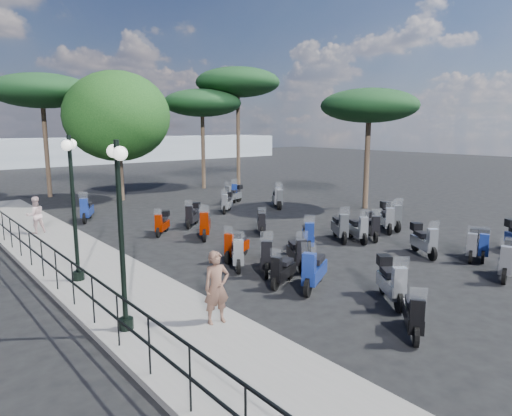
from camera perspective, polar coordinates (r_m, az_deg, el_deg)
ground at (r=16.63m, az=4.16°, el=-5.35°), size 120.00×120.00×0.00m
sidewalk at (r=15.93m, az=-21.23°, el=-6.46°), size 3.00×30.00×0.15m
railing at (r=15.21m, az=-25.86°, el=-4.36°), size 0.04×26.04×1.10m
lamp_post_0 at (r=9.82m, az=-16.57°, el=-1.98°), size 0.50×1.16×4.04m
lamp_post_1 at (r=13.51m, az=-21.89°, el=1.02°), size 0.66×1.12×4.07m
woman at (r=10.19m, az=-4.95°, el=-9.85°), size 0.66×0.49×1.63m
pedestrian_far at (r=20.50m, az=-25.87°, el=-0.80°), size 0.77×0.63×1.50m
scooter_0 at (r=10.60m, az=19.09°, el=-12.63°), size 1.32×1.07×1.27m
scooter_1 at (r=13.03m, az=3.35°, el=-7.88°), size 1.40×0.77×1.19m
scooter_2 at (r=14.55m, az=5.15°, el=-5.75°), size 0.96×1.51×1.34m
scooter_3 at (r=15.40m, az=-2.52°, el=-4.90°), size 1.48×0.86×1.27m
scooter_4 at (r=18.40m, az=-6.38°, el=-2.23°), size 1.19×1.57×1.47m
scooter_5 at (r=22.96m, az=-20.39°, el=-0.30°), size 1.07×1.68×1.49m
scooter_6 at (r=12.25m, az=16.53°, el=-8.91°), size 1.22×1.50×1.41m
scooter_7 at (r=12.75m, az=7.25°, el=-7.86°), size 1.69×1.07×1.49m
scooter_8 at (r=14.09m, az=1.33°, el=-6.10°), size 1.25×1.44×1.43m
scooter_9 at (r=14.54m, az=-2.36°, el=-5.56°), size 1.07×1.48×1.34m
scooter_10 at (r=20.63m, az=-7.90°, el=-0.95°), size 1.31×1.22×1.30m
scooter_11 at (r=19.33m, az=-11.64°, el=-1.96°), size 1.15×1.16×1.19m
scooter_12 at (r=15.45m, az=28.95°, el=-5.82°), size 1.71×0.78×1.40m
scooter_13 at (r=16.91m, az=20.24°, el=-3.90°), size 1.08×1.53×1.37m
scooter_14 at (r=18.19m, az=12.59°, el=-2.67°), size 0.95×1.57×1.36m
scooter_15 at (r=16.73m, az=6.52°, el=-3.56°), size 1.25×1.40×1.41m
scooter_16 at (r=19.09m, az=0.68°, el=-1.85°), size 1.06×1.30×1.22m
scooter_17 at (r=23.87m, az=-3.64°, el=0.64°), size 1.31×1.21×1.29m
scooter_19 at (r=17.13m, az=25.45°, el=-4.23°), size 1.51×0.80×1.26m
scooter_20 at (r=18.21m, az=10.47°, el=-2.47°), size 1.17×1.57×1.47m
scooter_21 at (r=18.76m, az=14.35°, el=-2.29°), size 1.21×1.34×1.32m
scooter_22 at (r=25.03m, az=2.73°, el=1.08°), size 1.01×1.56×1.38m
scooter_23 at (r=26.55m, az=-2.87°, el=1.67°), size 1.64×0.83×1.36m
scooter_25 at (r=17.28m, az=26.58°, el=-4.23°), size 1.47×0.83×1.24m
scooter_26 at (r=20.77m, az=16.50°, el=-1.03°), size 1.14×1.65×1.47m
scooter_27 at (r=20.18m, az=16.09°, el=-1.49°), size 1.36×1.35×1.44m
scooter_28 at (r=25.17m, az=2.65°, el=1.21°), size 1.22×1.58×1.49m
scooter_29 at (r=27.20m, az=-2.71°, el=1.84°), size 1.17×1.50×1.42m
broadleaf_tree at (r=28.63m, az=-16.94°, el=10.88°), size 6.21×6.21×7.65m
pine_0 at (r=33.01m, az=-6.75°, el=12.86°), size 5.48×5.48×7.00m
pine_1 at (r=33.81m, az=-2.29°, el=15.38°), size 6.04×6.04×8.58m
pine_2 at (r=31.62m, az=-25.22°, el=13.07°), size 6.03×6.03×7.62m
pine_3 at (r=25.40m, az=13.97°, el=12.27°), size 5.17×5.17×6.42m
distant_hills at (r=57.77m, az=-28.27°, el=6.09°), size 70.00×8.00×3.00m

